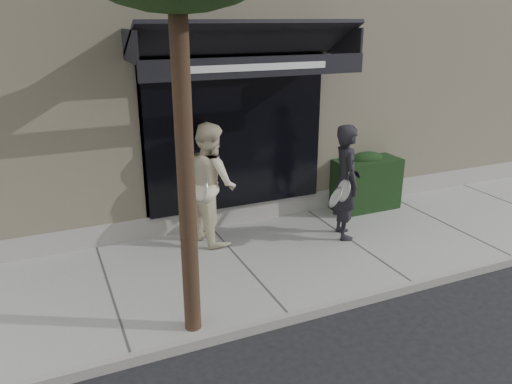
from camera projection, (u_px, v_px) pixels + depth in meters
name	position (u px, v px, depth m)	size (l,w,h in m)	color
ground	(352.00, 247.00, 8.49)	(80.00, 80.00, 0.00)	black
sidewalk	(352.00, 244.00, 8.47)	(20.00, 3.00, 0.12)	gray
curb	(414.00, 286.00, 7.13)	(20.00, 0.10, 0.14)	gray
building_facade	(240.00, 60.00, 11.85)	(14.30, 8.04, 5.64)	beige
hedge	(365.00, 182.00, 9.77)	(1.30, 0.70, 1.14)	black
pedestrian_front	(346.00, 182.00, 8.34)	(0.83, 0.87, 1.95)	black
pedestrian_back	(210.00, 183.00, 8.19)	(0.91, 1.09, 2.02)	beige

